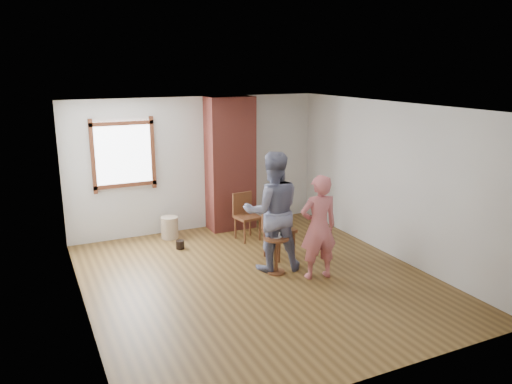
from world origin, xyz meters
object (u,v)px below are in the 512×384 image
(man, at_px, (273,212))
(person_pink, at_px, (319,227))
(stoneware_crock, at_px, (170,227))
(dining_chair_right, at_px, (276,227))
(dining_chair_left, at_px, (245,213))
(side_table, at_px, (276,249))

(man, distance_m, person_pink, 0.78)
(stoneware_crock, xyz_separation_m, person_pink, (1.55, -2.72, 0.60))
(person_pink, bearing_deg, dining_chair_right, -73.71)
(man, height_order, person_pink, man)
(dining_chair_left, xyz_separation_m, side_table, (-0.23, -1.68, -0.09))
(stoneware_crock, height_order, side_table, side_table)
(man, bearing_deg, person_pink, 143.29)
(side_table, xyz_separation_m, person_pink, (0.50, -0.41, 0.40))
(dining_chair_right, bearing_deg, stoneware_crock, 113.75)
(person_pink, bearing_deg, stoneware_crock, -52.50)
(stoneware_crock, relative_size, person_pink, 0.26)
(stoneware_crock, height_order, person_pink, person_pink)
(side_table, bearing_deg, stoneware_crock, 114.41)
(person_pink, bearing_deg, dining_chair_left, -74.78)
(stoneware_crock, relative_size, dining_chair_left, 0.47)
(man, bearing_deg, dining_chair_right, -109.01)
(dining_chair_left, bearing_deg, person_pink, -90.45)
(dining_chair_right, xyz_separation_m, side_table, (-0.34, -0.65, -0.12))
(dining_chair_right, bearing_deg, person_pink, -97.79)
(dining_chair_left, relative_size, dining_chair_right, 0.94)
(stoneware_crock, xyz_separation_m, man, (1.08, -2.12, 0.75))
(side_table, distance_m, person_pink, 0.76)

